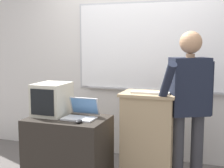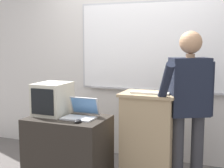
{
  "view_description": "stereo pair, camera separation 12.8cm",
  "coord_description": "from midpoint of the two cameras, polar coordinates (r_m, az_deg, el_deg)",
  "views": [
    {
      "loc": [
        1.1,
        -2.69,
        1.54
      ],
      "look_at": [
        -0.01,
        0.48,
        1.1
      ],
      "focal_mm": 50.0,
      "sensor_mm": 36.0,
      "label": 1
    },
    {
      "loc": [
        1.22,
        -2.64,
        1.54
      ],
      "look_at": [
        -0.01,
        0.48,
        1.1
      ],
      "focal_mm": 50.0,
      "sensor_mm": 36.0,
      "label": 2
    }
  ],
  "objects": [
    {
      "name": "back_wall",
      "position": [
        4.19,
        5.59,
        5.12
      ],
      "size": [
        6.4,
        0.17,
        2.72
      ],
      "color": "silver",
      "rests_on": "ground_plane"
    },
    {
      "name": "lectern_podium",
      "position": [
        3.44,
        7.74,
        -9.94
      ],
      "size": [
        0.59,
        0.43,
        1.01
      ],
      "color": "tan",
      "rests_on": "ground_plane"
    },
    {
      "name": "side_desk",
      "position": [
        3.51,
        -6.91,
        -11.96
      ],
      "size": [
        0.85,
        0.58,
        0.74
      ],
      "color": "#28231E",
      "rests_on": "ground_plane"
    },
    {
      "name": "person_presenter",
      "position": [
        3.3,
        14.94,
        -2.85
      ],
      "size": [
        0.57,
        0.67,
        1.66
      ],
      "rotation": [
        0.0,
        0.0,
        0.5
      ],
      "color": "#333338",
      "rests_on": "ground_plane"
    },
    {
      "name": "laptop",
      "position": [
        3.37,
        -4.52,
        -5.18
      ],
      "size": [
        0.34,
        0.3,
        0.21
      ],
      "color": "#B7BABF",
      "rests_on": "side_desk"
    },
    {
      "name": "wireless_keyboard",
      "position": [
        3.27,
        8.08,
        -1.62
      ],
      "size": [
        0.41,
        0.11,
        0.02
      ],
      "color": "beige",
      "rests_on": "lectern_podium"
    },
    {
      "name": "computer_mouse_by_laptop",
      "position": [
        3.16,
        -5.11,
        -6.77
      ],
      "size": [
        0.06,
        0.1,
        0.03
      ],
      "color": "black",
      "rests_on": "side_desk"
    },
    {
      "name": "crt_monitor",
      "position": [
        3.53,
        -9.78,
        -2.66
      ],
      "size": [
        0.34,
        0.41,
        0.36
      ],
      "color": "beige",
      "rests_on": "side_desk"
    }
  ]
}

